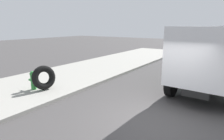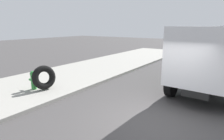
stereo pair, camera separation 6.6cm
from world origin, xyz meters
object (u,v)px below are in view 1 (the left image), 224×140
at_px(loose_tire, 44,78).
at_px(dump_truck_green, 215,56).
at_px(dump_truck_gray, 222,36).
at_px(fire_hydrant, 33,80).

relative_size(loose_tire, dump_truck_green, 0.15).
xyz_separation_m(dump_truck_green, dump_truck_gray, (21.27, 1.51, 0.00)).
height_order(loose_tire, dump_truck_green, dump_truck_green).
bearing_deg(loose_tire, dump_truck_gray, -10.43).
relative_size(fire_hydrant, dump_truck_gray, 0.12).
distance_m(dump_truck_green, dump_truck_gray, 21.32).
xyz_separation_m(loose_tire, dump_truck_green, (4.88, -6.32, 0.89)).
bearing_deg(dump_truck_gray, fire_hydrant, 168.81).
distance_m(fire_hydrant, loose_tire, 0.51).
bearing_deg(dump_truck_green, fire_hydrant, 127.40).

